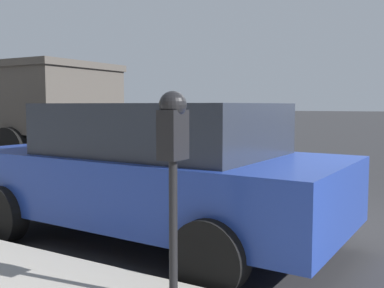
{
  "coord_description": "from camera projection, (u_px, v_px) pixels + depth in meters",
  "views": [
    {
      "loc": [
        -5.09,
        -1.62,
        1.53
      ],
      "look_at": [
        -2.07,
        0.15,
        1.23
      ],
      "focal_mm": 42.0,
      "sensor_mm": 36.0,
      "label": 1
    }
  ],
  "objects": [
    {
      "name": "car_blue",
      "position": [
        154.0,
        170.0,
        5.02
      ],
      "size": [
        2.24,
        4.36,
        1.55
      ],
      "rotation": [
        0.0,
        0.0,
        -0.03
      ],
      "color": "navy",
      "rests_on": "ground_plane"
    },
    {
      "name": "ground_plane",
      "position": [
        292.0,
        235.0,
        5.32
      ],
      "size": [
        220.0,
        220.0,
        0.0
      ],
      "primitive_type": "plane",
      "color": "#2B2B2D"
    },
    {
      "name": "parking_meter",
      "position": [
        173.0,
        143.0,
        3.06
      ],
      "size": [
        0.21,
        0.19,
        1.48
      ],
      "color": "black",
      "rests_on": "sidewalk"
    }
  ]
}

